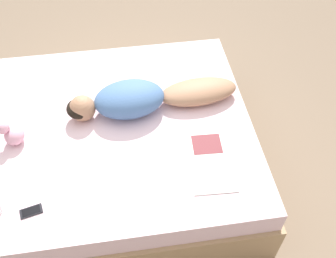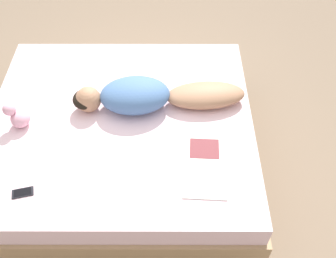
% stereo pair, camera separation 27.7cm
% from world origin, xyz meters
% --- Properties ---
extents(ground_plane, '(12.00, 12.00, 0.00)m').
position_xyz_m(ground_plane, '(0.00, 0.00, 0.00)').
color(ground_plane, '#7A6651').
extents(bed, '(1.89, 2.05, 0.58)m').
position_xyz_m(bed, '(0.00, 0.00, 0.29)').
color(bed, tan).
rests_on(bed, ground_plane).
extents(person, '(0.40, 1.33, 0.23)m').
position_xyz_m(person, '(0.15, -0.22, 0.68)').
color(person, '#A37556').
rests_on(person, bed).
extents(open_magazine, '(0.56, 0.32, 0.01)m').
position_xyz_m(open_magazine, '(-0.42, -0.61, 0.58)').
color(open_magazine, silver).
rests_on(open_magazine, bed).
extents(cell_phone, '(0.10, 0.15, 0.01)m').
position_xyz_m(cell_phone, '(-0.65, 0.58, 0.58)').
color(cell_phone, black).
rests_on(cell_phone, bed).
extents(plush_toy, '(0.15, 0.17, 0.21)m').
position_xyz_m(plush_toy, '(-0.05, 0.73, 0.66)').
color(plush_toy, '#DB9EB2').
rests_on(plush_toy, bed).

